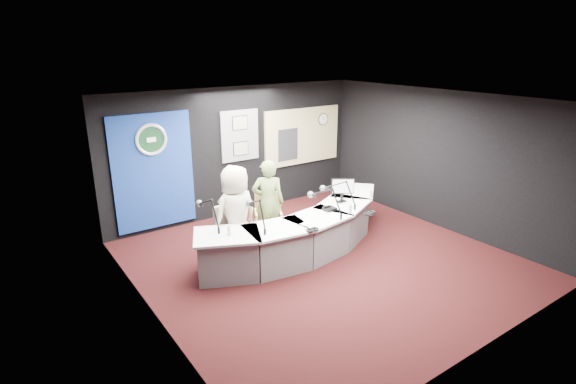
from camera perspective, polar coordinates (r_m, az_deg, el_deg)
ground at (r=8.04m, az=4.50°, el=-8.68°), size 6.00×6.00×0.00m
ceiling at (r=7.22m, az=5.06°, el=11.54°), size 6.00×6.00×0.02m
wall_back at (r=9.91m, az=-6.40°, el=5.13°), size 6.00×0.02×2.80m
wall_front at (r=5.70m, az=24.51°, el=-6.61°), size 6.00×0.02×2.80m
wall_left at (r=6.14m, az=-17.39°, el=-3.99°), size 0.02×6.00×2.80m
wall_right at (r=9.65m, az=18.65°, el=3.91°), size 0.02×6.00×2.80m
broadcast_desk at (r=8.24m, az=1.86°, el=-5.05°), size 4.50×1.90×0.75m
backdrop_panel at (r=9.19m, az=-16.69°, el=2.45°), size 1.60×0.05×2.30m
agency_seal at (r=9.01m, az=-16.98°, el=6.37°), size 0.63×0.07×0.63m
seal_center at (r=9.01m, az=-16.99°, el=6.38°), size 0.48×0.01×0.48m
pinboard at (r=9.84m, az=-6.13°, el=7.13°), size 0.90×0.04×1.10m
framed_photo_upper at (r=9.76m, az=-6.10°, el=8.71°), size 0.34×0.02×0.27m
framed_photo_lower at (r=9.87m, az=-5.99°, el=5.51°), size 0.34×0.02×0.27m
booth_window_frame at (r=10.79m, az=1.86°, el=7.13°), size 2.12×0.06×1.32m
booth_glow at (r=10.78m, az=1.89°, el=7.12°), size 2.00×0.02×1.20m
equipment_rack at (r=10.53m, az=-0.02°, el=6.03°), size 0.55×0.02×0.75m
wall_clock at (r=11.07m, az=4.49°, el=9.21°), size 0.28×0.01×0.28m
armchair_left at (r=7.88m, az=-6.53°, el=-5.34°), size 0.59×0.59×0.99m
armchair_right at (r=8.51m, az=-2.51°, el=-3.68°), size 0.69×0.69×0.91m
draped_jacket at (r=8.02m, az=-7.65°, el=-3.98°), size 0.51×0.13×0.70m
person_man at (r=7.74m, az=-6.63°, el=-2.85°), size 0.91×0.65×1.72m
person_woman at (r=8.38m, az=-2.54°, el=-1.36°), size 0.72×0.65×1.64m
computer_monitor at (r=8.59m, az=6.90°, el=0.76°), size 0.42×0.29×0.33m
desk_phone at (r=8.23m, az=5.29°, el=-2.16°), size 0.23×0.19×0.05m
headphones_near at (r=8.16m, az=10.41°, el=-2.63°), size 0.24×0.24×0.04m
headphones_far at (r=7.33m, az=3.11°, el=-4.79°), size 0.19×0.19×0.03m
paper_stack at (r=7.48m, az=-7.30°, el=-4.57°), size 0.34×0.37×0.00m
notepad at (r=7.57m, az=2.84°, el=-4.16°), size 0.27×0.34×0.00m
boom_mic_a at (r=7.45m, az=-10.08°, el=-2.35°), size 0.16×0.74×0.60m
boom_mic_b at (r=7.34m, az=-3.98°, el=-2.41°), size 0.21×0.73×0.60m
boom_mic_c at (r=7.86m, az=4.81°, el=-1.00°), size 0.34×0.70×0.60m
boom_mic_d at (r=8.28m, az=6.49°, el=-0.04°), size 0.46×0.64×0.60m
water_bottles at (r=7.84m, az=3.38°, el=-2.66°), size 3.21×0.47×0.18m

